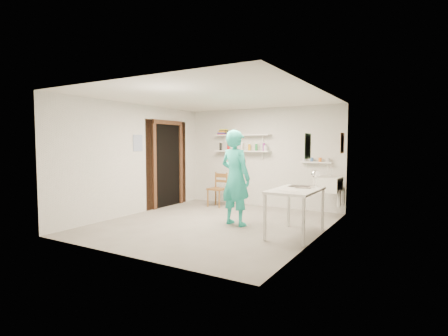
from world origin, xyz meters
The scene contains 27 objects.
floor centered at (0.00, 0.00, -0.01)m, with size 4.00×4.50×0.02m, color slate.
ceiling centered at (0.00, 0.00, 2.41)m, with size 4.00×4.50×0.02m, color silver.
wall_back centered at (0.00, 2.26, 1.20)m, with size 4.00×0.02×2.40m, color silver.
wall_front centered at (0.00, -2.26, 1.20)m, with size 4.00×0.02×2.40m, color silver.
wall_left centered at (-2.01, 0.00, 1.20)m, with size 0.02×4.50×2.40m, color silver.
wall_right centered at (2.01, 0.00, 1.20)m, with size 0.02×4.50×2.40m, color silver.
doorway_recess centered at (-1.99, 1.05, 1.00)m, with size 0.02×0.90×2.00m, color black.
corridor_box centered at (-2.70, 1.05, 1.05)m, with size 1.40×1.50×2.10m, color brown.
door_lintel centered at (-1.97, 1.05, 2.05)m, with size 0.06×1.05×0.10m, color brown.
door_jamb_near centered at (-1.97, 0.55, 1.00)m, with size 0.06×0.10×2.00m, color brown.
door_jamb_far centered at (-1.97, 1.55, 1.00)m, with size 0.06×0.10×2.00m, color brown.
shelf_lower centered at (-0.50, 2.13, 1.35)m, with size 1.50×0.22×0.03m, color white.
shelf_upper centered at (-0.50, 2.13, 1.75)m, with size 1.50×0.22×0.03m, color white.
ledge_shelf centered at (1.35, 2.17, 1.12)m, with size 0.70×0.14×0.03m, color white.
poster_left centered at (-1.99, 0.05, 1.55)m, with size 0.01×0.28×0.36m, color #334C7F.
poster_right_a centered at (1.99, 1.80, 1.55)m, with size 0.01×0.34×0.42m, color #995933.
poster_right_b centered at (1.99, -0.55, 1.50)m, with size 0.01×0.30×0.38m, color #3F724C.
belfast_sink centered at (1.75, 1.70, 0.70)m, with size 0.48×0.60×0.30m, color white.
man centered at (0.41, 0.13, 0.89)m, with size 0.65×0.43×1.79m, color #26BEAB.
wall_clock centered at (0.36, 0.34, 1.19)m, with size 0.32×0.32×0.04m, color #F4EAA6.
wooden_chair centered at (-0.90, 1.61, 0.43)m, with size 0.40×0.38×0.86m, color brown.
work_table centered at (1.64, -0.04, 0.39)m, with size 0.70×1.17×0.78m, color silver.
desk_lamp centered at (1.83, 0.43, 1.00)m, with size 0.15×0.15×0.15m, color white.
spray_cans centered at (-0.50, 2.13, 1.45)m, with size 1.26×0.06×0.17m.
book_stack centered at (-1.06, 2.13, 1.83)m, with size 0.26×0.14×0.14m.
ledge_pots centered at (1.35, 2.17, 1.18)m, with size 0.48×0.07×0.09m.
papers centered at (1.64, -0.04, 0.79)m, with size 0.30×0.22×0.02m.
Camera 1 is at (3.53, -5.60, 1.54)m, focal length 28.00 mm.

